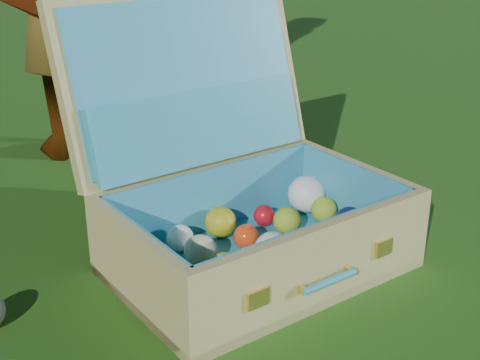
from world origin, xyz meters
name	(u,v)px	position (x,y,z in m)	size (l,w,h in m)	color
ground	(184,263)	(0.00, 0.00, 0.00)	(60.00, 60.00, 0.00)	#215114
suitcase	(236,187)	(0.14, -0.02, 0.18)	(0.72, 0.68, 0.62)	tan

